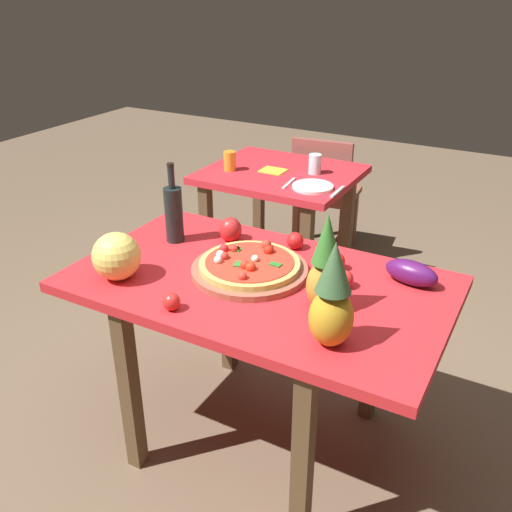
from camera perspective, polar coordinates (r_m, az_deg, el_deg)
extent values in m
plane|color=brown|center=(2.57, 0.23, -17.75)|extent=(10.00, 10.00, 0.00)
cube|color=brown|center=(2.26, -12.65, -13.17)|extent=(0.06, 0.06, 0.74)
cube|color=brown|center=(1.96, 4.74, -20.04)|extent=(0.06, 0.06, 0.74)
cube|color=brown|center=(2.73, -2.79, -4.87)|extent=(0.06, 0.06, 0.74)
cube|color=brown|center=(2.49, 11.80, -8.98)|extent=(0.06, 0.06, 0.74)
cube|color=red|center=(2.11, 0.27, -2.84)|extent=(1.40, 0.82, 0.04)
cube|color=brown|center=(3.33, -4.95, 1.17)|extent=(0.06, 0.06, 0.74)
cube|color=brown|center=(3.06, 5.01, -1.29)|extent=(0.06, 0.06, 0.74)
cube|color=brown|center=(3.83, 0.28, 4.74)|extent=(0.06, 0.06, 0.74)
cube|color=brown|center=(3.59, 9.19, 2.87)|extent=(0.06, 0.06, 0.74)
cube|color=red|center=(3.29, 2.51, 8.24)|extent=(0.85, 0.73, 0.04)
cube|color=#945441|center=(4.16, 9.85, 3.73)|extent=(0.04, 0.04, 0.41)
cube|color=#945441|center=(4.23, 5.51, 4.44)|extent=(0.04, 0.04, 0.41)
cube|color=#945441|center=(3.86, 8.68, 2.00)|extent=(0.04, 0.04, 0.41)
cube|color=#945441|center=(3.95, 4.05, 2.79)|extent=(0.04, 0.04, 0.41)
cube|color=#945441|center=(3.96, 7.20, 6.26)|extent=(0.44, 0.44, 0.04)
cube|color=#914E46|center=(3.73, 6.61, 8.56)|extent=(0.40, 0.08, 0.40)
cylinder|color=#945441|center=(2.13, -0.65, -1.43)|extent=(0.44, 0.44, 0.02)
cylinder|color=#D0B658|center=(2.12, -0.65, -0.87)|extent=(0.38, 0.38, 0.02)
cylinder|color=red|center=(2.12, -0.65, -0.55)|extent=(0.34, 0.34, 0.00)
sphere|color=red|center=(2.22, 1.05, 1.17)|extent=(0.04, 0.04, 0.04)
sphere|color=red|center=(2.19, -2.21, 0.73)|extent=(0.03, 0.03, 0.03)
sphere|color=red|center=(2.18, 1.29, 0.62)|extent=(0.04, 0.04, 0.04)
sphere|color=red|center=(1.99, -1.37, -2.07)|extent=(0.03, 0.03, 0.03)
sphere|color=red|center=(2.07, -1.12, -0.91)|extent=(0.04, 0.04, 0.04)
sphere|color=red|center=(2.14, -3.19, 0.00)|extent=(0.03, 0.03, 0.03)
sphere|color=red|center=(2.20, -3.25, 0.77)|extent=(0.04, 0.04, 0.04)
sphere|color=red|center=(2.05, -0.54, -1.14)|extent=(0.04, 0.04, 0.04)
cube|color=#347C2F|center=(2.09, -1.83, -0.80)|extent=(0.04, 0.05, 0.00)
cube|color=#288521|center=(2.21, -2.02, 0.78)|extent=(0.05, 0.05, 0.00)
cube|color=#2A7827|center=(2.09, 1.98, -0.85)|extent=(0.04, 0.03, 0.00)
cube|color=#2B8527|center=(2.20, -2.01, 0.71)|extent=(0.04, 0.05, 0.00)
sphere|color=white|center=(2.11, -0.11, -0.27)|extent=(0.03, 0.03, 0.03)
sphere|color=silver|center=(2.11, -3.88, -0.41)|extent=(0.03, 0.03, 0.03)
sphere|color=white|center=(2.14, -3.65, 0.08)|extent=(0.04, 0.04, 0.04)
cylinder|color=black|center=(2.38, -8.31, 4.14)|extent=(0.08, 0.08, 0.23)
cylinder|color=black|center=(2.32, -8.57, 7.84)|extent=(0.03, 0.03, 0.09)
cylinder|color=black|center=(2.31, -8.66, 9.08)|extent=(0.03, 0.03, 0.02)
ellipsoid|color=gold|center=(1.71, 7.60, -6.20)|extent=(0.14, 0.14, 0.19)
cone|color=#3B6038|center=(1.63, 7.96, -1.08)|extent=(0.11, 0.11, 0.16)
ellipsoid|color=#AD852E|center=(1.89, 6.92, -3.00)|extent=(0.12, 0.12, 0.17)
cone|color=#33742A|center=(1.81, 7.22, 1.76)|extent=(0.10, 0.10, 0.17)
sphere|color=#EBD161|center=(2.13, -13.93, -0.02)|extent=(0.18, 0.18, 0.18)
ellipsoid|color=red|center=(2.39, -2.60, 2.70)|extent=(0.10, 0.10, 0.11)
ellipsoid|color=#4B1453|center=(2.12, 15.44, -1.64)|extent=(0.21, 0.12, 0.09)
sphere|color=red|center=(2.17, 8.10, -0.52)|extent=(0.07, 0.07, 0.07)
sphere|color=red|center=(1.92, -8.54, -4.59)|extent=(0.06, 0.06, 0.06)
sphere|color=red|center=(2.05, 8.96, -2.33)|extent=(0.06, 0.06, 0.06)
sphere|color=red|center=(2.32, 3.98, 1.56)|extent=(0.07, 0.07, 0.07)
cylinder|color=orange|center=(3.29, -2.67, 9.59)|extent=(0.07, 0.07, 0.11)
cylinder|color=silver|center=(3.24, 5.99, 9.24)|extent=(0.07, 0.07, 0.11)
cylinder|color=white|center=(3.02, 5.76, 7.00)|extent=(0.22, 0.22, 0.02)
cube|color=silver|center=(3.08, 3.35, 7.37)|extent=(0.03, 0.18, 0.01)
cube|color=silver|center=(2.98, 8.23, 6.45)|extent=(0.02, 0.18, 0.01)
cube|color=yellow|center=(3.28, 1.73, 8.62)|extent=(0.14, 0.12, 0.01)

